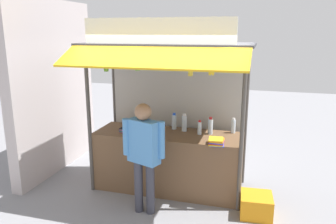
% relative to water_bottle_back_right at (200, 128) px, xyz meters
% --- Properties ---
extents(ground_plane, '(20.00, 20.00, 0.00)m').
position_rel_water_bottle_back_right_xyz_m(ground_plane, '(-0.49, -0.08, -1.06)').
color(ground_plane, gray).
extents(stall_counter, '(2.35, 0.79, 0.96)m').
position_rel_water_bottle_back_right_xyz_m(stall_counter, '(-0.49, -0.08, -0.59)').
color(stall_counter, brown).
rests_on(stall_counter, ground).
extents(stall_structure, '(2.55, 1.69, 2.72)m').
position_rel_water_bottle_back_right_xyz_m(stall_structure, '(-0.49, 0.07, 0.61)').
color(stall_structure, '#4C4742').
rests_on(stall_structure, ground).
extents(water_bottle_back_right, '(0.06, 0.06, 0.23)m').
position_rel_water_bottle_back_right_xyz_m(water_bottle_back_right, '(0.00, 0.00, 0.00)').
color(water_bottle_back_right, silver).
rests_on(water_bottle_back_right, stall_counter).
extents(water_bottle_mid_right, '(0.08, 0.08, 0.28)m').
position_rel_water_bottle_back_right_xyz_m(water_bottle_mid_right, '(0.16, 0.06, 0.02)').
color(water_bottle_mid_right, silver).
rests_on(water_bottle_mid_right, stall_counter).
extents(water_bottle_far_left, '(0.08, 0.08, 0.30)m').
position_rel_water_bottle_back_right_xyz_m(water_bottle_far_left, '(-0.92, -0.06, 0.03)').
color(water_bottle_far_left, silver).
rests_on(water_bottle_far_left, stall_counter).
extents(water_bottle_right, '(0.08, 0.08, 0.29)m').
position_rel_water_bottle_back_right_xyz_m(water_bottle_right, '(-0.27, 0.10, 0.03)').
color(water_bottle_right, silver).
rests_on(water_bottle_right, stall_counter).
extents(water_bottle_center, '(0.07, 0.07, 0.25)m').
position_rel_water_bottle_back_right_xyz_m(water_bottle_center, '(0.51, 0.22, 0.01)').
color(water_bottle_center, silver).
rests_on(water_bottle_center, stall_counter).
extents(water_bottle_rear_center, '(0.08, 0.08, 0.27)m').
position_rel_water_bottle_back_right_xyz_m(water_bottle_rear_center, '(-0.46, 0.17, 0.02)').
color(water_bottle_rear_center, silver).
rests_on(water_bottle_rear_center, stall_counter).
extents(magazine_stack_front_right, '(0.28, 0.33, 0.06)m').
position_rel_water_bottle_back_right_xyz_m(magazine_stack_front_right, '(-1.14, -0.11, -0.08)').
color(magazine_stack_front_right, purple).
rests_on(magazine_stack_front_right, stall_counter).
extents(magazine_stack_back_left, '(0.19, 0.27, 0.06)m').
position_rel_water_bottle_back_right_xyz_m(magazine_stack_back_left, '(-0.67, -0.26, -0.08)').
color(magazine_stack_back_left, red).
rests_on(magazine_stack_back_left, stall_counter).
extents(magazine_stack_far_right, '(0.24, 0.26, 0.09)m').
position_rel_water_bottle_back_right_xyz_m(magazine_stack_far_right, '(0.32, -0.41, -0.06)').
color(magazine_stack_far_right, blue).
rests_on(magazine_stack_far_right, stall_counter).
extents(banana_bunch_leftmost, '(0.11, 0.11, 0.27)m').
position_rel_water_bottle_back_right_xyz_m(banana_bunch_leftmost, '(0.24, -0.58, 0.99)').
color(banana_bunch_leftmost, '#332D23').
extents(banana_bunch_inner_right, '(0.09, 0.09, 0.29)m').
position_rel_water_bottle_back_right_xyz_m(banana_bunch_inner_right, '(-0.04, -0.58, 0.97)').
color(banana_bunch_inner_right, '#332D23').
extents(banana_bunch_inner_left, '(0.09, 0.09, 0.27)m').
position_rel_water_bottle_back_right_xyz_m(banana_bunch_inner_left, '(-1.28, -0.58, 0.97)').
color(banana_bunch_inner_left, '#332D23').
extents(banana_bunch_rightmost, '(0.10, 0.10, 0.24)m').
position_rel_water_bottle_back_right_xyz_m(banana_bunch_rightmost, '(-0.80, -0.58, 1.01)').
color(banana_bunch_rightmost, '#332D23').
extents(vendor_person, '(0.61, 0.34, 1.61)m').
position_rel_water_bottle_back_right_xyz_m(vendor_person, '(-0.61, -0.90, -0.10)').
color(vendor_person, '#383842').
rests_on(vendor_person, ground).
extents(plastic_crate, '(0.47, 0.47, 0.31)m').
position_rel_water_bottle_back_right_xyz_m(plastic_crate, '(0.93, -0.54, -0.91)').
color(plastic_crate, orange).
rests_on(plastic_crate, ground).
extents(neighbour_wall, '(0.20, 2.40, 3.08)m').
position_rel_water_bottle_back_right_xyz_m(neighbour_wall, '(-2.75, 0.22, 0.48)').
color(neighbour_wall, '#BBAFAE').
rests_on(neighbour_wall, ground).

